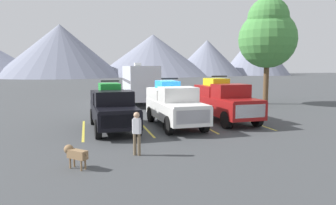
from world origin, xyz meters
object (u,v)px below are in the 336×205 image
object	(u,v)px
pickup_truck_c	(225,101)
camper_trailer_a	(139,82)
person_a	(137,131)
pickup_truck_b	(174,104)
dog	(74,153)
pickup_truck_a	(112,107)

from	to	relation	value
pickup_truck_c	camper_trailer_a	world-z (taller)	camper_trailer_a
pickup_truck_c	person_a	xyz separation A→B (m)	(-6.28, -5.89, -0.33)
pickup_truck_b	dog	world-z (taller)	pickup_truck_b
pickup_truck_b	pickup_truck_c	size ratio (longest dim) A/B	1.03
pickup_truck_a	pickup_truck_b	bearing A→B (deg)	-0.22
camper_trailer_a	person_a	size ratio (longest dim) A/B	5.53
pickup_truck_a	camper_trailer_a	world-z (taller)	camper_trailer_a
pickup_truck_a	pickup_truck_b	world-z (taller)	pickup_truck_b
dog	person_a	bearing A→B (deg)	23.66
pickup_truck_c	dog	xyz separation A→B (m)	(-8.49, -6.86, -0.76)
pickup_truck_a	pickup_truck_c	xyz separation A→B (m)	(6.76, 0.61, 0.10)
pickup_truck_a	person_a	size ratio (longest dim) A/B	3.43
pickup_truck_b	camper_trailer_a	xyz separation A→B (m)	(-0.11, 10.97, 0.70)
person_a	pickup_truck_c	bearing A→B (deg)	43.16
pickup_truck_c	camper_trailer_a	distance (m)	10.94
pickup_truck_c	camper_trailer_a	xyz separation A→B (m)	(-3.47, 10.35, 0.66)
pickup_truck_a	pickup_truck_b	size ratio (longest dim) A/B	1.01
pickup_truck_a	person_a	bearing A→B (deg)	-84.89
camper_trailer_a	pickup_truck_a	bearing A→B (deg)	-106.68
pickup_truck_b	person_a	distance (m)	6.03
camper_trailer_a	person_a	distance (m)	16.51
camper_trailer_a	pickup_truck_b	bearing A→B (deg)	-89.45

